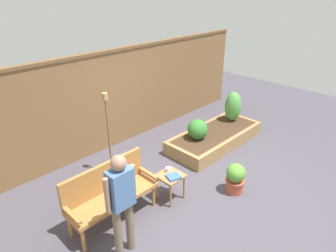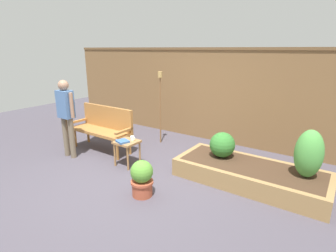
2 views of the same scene
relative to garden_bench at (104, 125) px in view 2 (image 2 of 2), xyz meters
name	(u,v)px [view 2 (image 2 of 2)]	position (x,y,z in m)	size (l,w,h in m)	color
ground_plane	(132,177)	(1.40, -0.67, -0.54)	(14.00, 14.00, 0.00)	#47424C
fence_back	(204,94)	(1.40, 1.93, 0.55)	(8.40, 0.14, 2.16)	brown
garden_bench	(104,125)	(0.00, 0.00, 0.00)	(1.44, 0.48, 0.94)	#A87038
side_table	(127,145)	(0.99, -0.35, -0.15)	(0.40, 0.40, 0.48)	#9E7042
cup_on_table	(132,138)	(1.04, -0.24, -0.03)	(0.11, 0.08, 0.08)	white
book_on_table	(123,141)	(0.98, -0.43, -0.05)	(0.22, 0.20, 0.04)	#38609E
potted_boxwood	(142,178)	(1.93, -1.03, -0.25)	(0.34, 0.34, 0.56)	#A84C33
raised_planter_bed	(250,174)	(3.12, 0.29, -0.39)	(2.40, 1.00, 0.30)	#997547
shrub_near_bench	(222,145)	(2.58, 0.38, -0.02)	(0.44, 0.44, 0.44)	brown
shrub_far_corner	(309,154)	(3.92, 0.38, 0.12)	(0.40, 0.40, 0.73)	brown
tiki_torch	(160,95)	(0.75, 1.04, 0.59)	(0.10, 0.10, 1.65)	brown
person_by_bench	(66,112)	(-0.27, -0.70, 0.39)	(0.47, 0.20, 1.56)	#70604C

